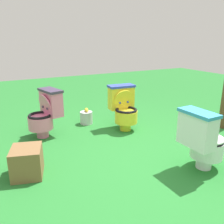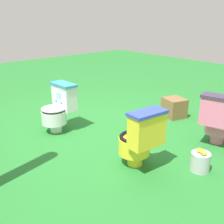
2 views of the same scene
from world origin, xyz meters
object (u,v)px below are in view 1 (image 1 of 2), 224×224
toilet_pink (46,113)px  toilet_white (202,140)px  small_crate (27,162)px  toilet_yellow (124,107)px  lemon_bucket (86,117)px

toilet_pink → toilet_white: size_ratio=1.00×
toilet_white → small_crate: size_ratio=2.04×
toilet_yellow → toilet_pink: 1.25m
toilet_white → small_crate: (-0.80, -1.80, -0.21)m
toilet_white → toilet_yellow: bearing=-176.5°
toilet_yellow → toilet_pink: same height
toilet_yellow → lemon_bucket: size_ratio=2.63×
toilet_yellow → toilet_pink: size_ratio=1.00×
toilet_yellow → toilet_white: size_ratio=1.00×
small_crate → lemon_bucket: bearing=136.3°
toilet_white → lemon_bucket: (-2.06, -0.59, -0.25)m
toilet_yellow → toilet_pink: (-0.29, -1.22, 0.00)m
toilet_yellow → small_crate: 1.85m
toilet_yellow → lemon_bucket: bearing=-43.1°
small_crate → toilet_white: bearing=66.1°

